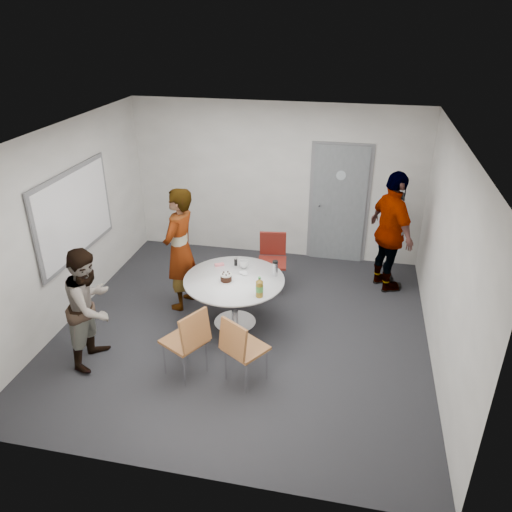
% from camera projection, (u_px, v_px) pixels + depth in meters
% --- Properties ---
extents(floor, '(5.00, 5.00, 0.00)m').
position_uv_depth(floor, '(244.00, 329.00, 6.99)').
color(floor, '#232427').
rests_on(floor, ground).
extents(ceiling, '(5.00, 5.00, 0.00)m').
position_uv_depth(ceiling, '(241.00, 136.00, 5.79)').
color(ceiling, silver).
rests_on(ceiling, wall_back).
extents(wall_back, '(5.00, 0.00, 5.00)m').
position_uv_depth(wall_back, '(276.00, 182.00, 8.58)').
color(wall_back, beige).
rests_on(wall_back, floor).
extents(wall_left, '(0.00, 5.00, 5.00)m').
position_uv_depth(wall_left, '(66.00, 226.00, 6.85)').
color(wall_left, beige).
rests_on(wall_left, floor).
extents(wall_right, '(0.00, 5.00, 5.00)m').
position_uv_depth(wall_right, '(447.00, 259.00, 5.93)').
color(wall_right, beige).
rests_on(wall_right, floor).
extents(wall_front, '(5.00, 0.00, 5.00)m').
position_uv_depth(wall_front, '(175.00, 363.00, 4.20)').
color(wall_front, beige).
rests_on(wall_front, floor).
extents(door, '(1.02, 0.17, 2.12)m').
position_uv_depth(door, '(339.00, 204.00, 8.50)').
color(door, slate).
rests_on(door, wall_back).
extents(whiteboard, '(0.04, 1.90, 1.25)m').
position_uv_depth(whiteboard, '(75.00, 214.00, 6.97)').
color(whiteboard, slate).
rests_on(whiteboard, wall_left).
extents(table, '(1.38, 1.38, 1.00)m').
position_uv_depth(table, '(236.00, 285.00, 6.84)').
color(table, white).
rests_on(table, floor).
extents(chair_near_left, '(0.63, 0.61, 0.93)m').
position_uv_depth(chair_near_left, '(189.00, 337.00, 5.85)').
color(chair_near_left, brown).
rests_on(chair_near_left, floor).
extents(chair_near_right, '(0.60, 0.62, 0.90)m').
position_uv_depth(chair_near_right, '(240.00, 345.00, 5.74)').
color(chair_near_right, brown).
rests_on(chair_near_right, floor).
extents(chair_far, '(0.49, 0.52, 0.91)m').
position_uv_depth(chair_far, '(272.00, 255.00, 7.82)').
color(chair_far, maroon).
rests_on(chair_far, floor).
extents(person_main, '(0.55, 0.74, 1.84)m').
position_uv_depth(person_main, '(180.00, 249.00, 7.16)').
color(person_main, '#A5C6EA').
rests_on(person_main, floor).
extents(person_left, '(0.60, 0.76, 1.55)m').
position_uv_depth(person_left, '(90.00, 306.00, 6.07)').
color(person_left, white).
rests_on(person_left, floor).
extents(person_right, '(0.93, 1.21, 1.92)m').
position_uv_depth(person_right, '(391.00, 232.00, 7.61)').
color(person_right, black).
rests_on(person_right, floor).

